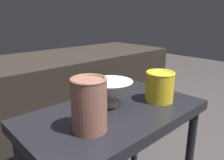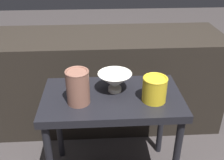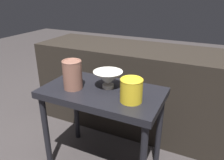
{
  "view_description": "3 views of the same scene",
  "coord_description": "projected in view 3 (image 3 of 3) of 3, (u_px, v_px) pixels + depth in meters",
  "views": [
    {
      "loc": [
        -0.53,
        -0.55,
        0.89
      ],
      "look_at": [
        0.02,
        0.05,
        0.65
      ],
      "focal_mm": 35.0,
      "sensor_mm": 36.0,
      "label": 1
    },
    {
      "loc": [
        -0.07,
        -1.11,
        1.24
      ],
      "look_at": [
        0.0,
        0.01,
        0.62
      ],
      "focal_mm": 42.0,
      "sensor_mm": 36.0,
      "label": 2
    },
    {
      "loc": [
        0.54,
        -1.0,
        1.08
      ],
      "look_at": [
        0.04,
        0.05,
        0.59
      ],
      "focal_mm": 35.0,
      "sensor_mm": 36.0,
      "label": 3
    }
  ],
  "objects": [
    {
      "name": "bowl",
      "position": [
        108.0,
        78.0,
        1.26
      ],
      "size": [
        0.17,
        0.17,
        0.1
      ],
      "color": "silver",
      "rests_on": "table"
    },
    {
      "name": "vase_textured_left",
      "position": [
        72.0,
        74.0,
        1.24
      ],
      "size": [
        0.11,
        0.11,
        0.17
      ],
      "color": "brown",
      "rests_on": "table"
    },
    {
      "name": "table",
      "position": [
        102.0,
        101.0,
        1.28
      ],
      "size": [
        0.7,
        0.4,
        0.54
      ],
      "color": "black",
      "rests_on": "ground_plane"
    },
    {
      "name": "vase_colorful_right",
      "position": [
        131.0,
        90.0,
        1.1
      ],
      "size": [
        0.12,
        0.12,
        0.12
      ],
      "color": "gold",
      "rests_on": "table"
    },
    {
      "name": "couch_backdrop",
      "position": [
        134.0,
        87.0,
        1.79
      ],
      "size": [
        1.57,
        0.5,
        0.67
      ],
      "color": "black",
      "rests_on": "ground_plane"
    }
  ]
}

